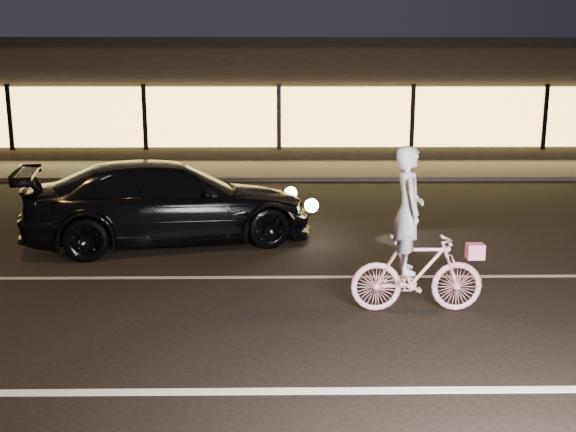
{
  "coord_description": "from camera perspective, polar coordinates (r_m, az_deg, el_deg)",
  "views": [
    {
      "loc": [
        0.01,
        -6.93,
        2.8
      ],
      "look_at": [
        0.11,
        0.6,
        1.21
      ],
      "focal_mm": 40.0,
      "sensor_mm": 36.0,
      "label": 1
    }
  ],
  "objects": [
    {
      "name": "storefront",
      "position": [
        25.91,
        -0.81,
        10.49
      ],
      "size": [
        25.4,
        8.42,
        4.2
      ],
      "color": "black",
      "rests_on": "ground"
    },
    {
      "name": "cyclist",
      "position": [
        7.98,
        11.2,
        -3.36
      ],
      "size": [
        1.63,
        0.56,
        2.05
      ],
      "rotation": [
        0.0,
        0.0,
        1.57
      ],
      "color": "#EF3261",
      "rests_on": "ground"
    },
    {
      "name": "lane_stripe_far",
      "position": [
        9.36,
        -0.8,
        -5.45
      ],
      "size": [
        60.0,
        0.1,
        0.01
      ],
      "primitive_type": "cube",
      "color": "gray",
      "rests_on": "ground"
    },
    {
      "name": "sidewalk",
      "position": [
        20.12,
        -0.8,
        4.11
      ],
      "size": [
        30.0,
        4.0,
        0.12
      ],
      "primitive_type": "cube",
      "color": "#383533",
      "rests_on": "ground"
    },
    {
      "name": "sedan",
      "position": [
        11.38,
        -10.4,
        1.21
      ],
      "size": [
        5.32,
        3.24,
        1.44
      ],
      "rotation": [
        0.0,
        0.0,
        1.83
      ],
      "color": "black",
      "rests_on": "ground"
    },
    {
      "name": "lane_stripe_near",
      "position": [
        6.11,
        -0.81,
        -15.31
      ],
      "size": [
        60.0,
        0.12,
        0.01
      ],
      "primitive_type": "cube",
      "color": "silver",
      "rests_on": "ground"
    },
    {
      "name": "ground",
      "position": [
        7.48,
        -0.81,
        -10.07
      ],
      "size": [
        90.0,
        90.0,
        0.0
      ],
      "primitive_type": "plane",
      "color": "black",
      "rests_on": "ground"
    }
  ]
}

